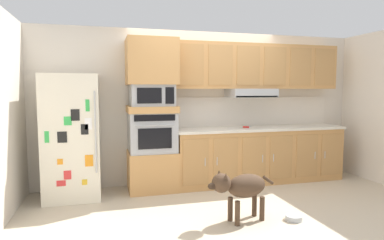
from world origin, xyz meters
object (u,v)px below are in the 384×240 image
(refrigerator, at_px, (72,137))
(dog, at_px, (241,187))
(built_in_oven, at_px, (152,132))
(screwdriver, at_px, (246,127))
(dog_food_bowl, at_px, (294,218))
(microwave, at_px, (152,95))

(refrigerator, relative_size, dog, 1.94)
(built_in_oven, distance_m, screwdriver, 1.55)
(dog, distance_m, dog_food_bowl, 0.74)
(built_in_oven, relative_size, screwdriver, 4.15)
(built_in_oven, xyz_separation_m, dog, (0.81, -1.52, -0.48))
(dog_food_bowl, bearing_deg, microwave, 131.06)
(built_in_oven, height_order, screwdriver, built_in_oven)
(built_in_oven, bearing_deg, dog_food_bowl, -48.94)
(microwave, distance_m, dog, 2.02)
(microwave, distance_m, screwdriver, 1.63)
(microwave, xyz_separation_m, dog_food_bowl, (1.44, -1.65, -1.43))
(built_in_oven, relative_size, microwave, 1.09)
(dog, bearing_deg, refrigerator, -47.26)
(microwave, bearing_deg, dog_food_bowl, -48.94)
(built_in_oven, xyz_separation_m, microwave, (0.00, -0.00, 0.56))
(screwdriver, relative_size, dog, 0.19)
(dog, bearing_deg, microwave, -72.64)
(refrigerator, xyz_separation_m, dog_food_bowl, (2.59, -1.58, -0.85))
(refrigerator, xyz_separation_m, microwave, (1.15, 0.07, 0.58))
(built_in_oven, bearing_deg, dog, -61.88)
(screwdriver, bearing_deg, dog, -116.11)
(screwdriver, bearing_deg, dog_food_bowl, -93.80)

